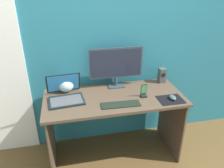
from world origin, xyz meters
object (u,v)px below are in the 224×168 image
object	(u,v)px
monitor	(116,65)
keyboard_external	(121,104)
mouse	(173,97)
phone_in_dock	(144,92)
fishbowl	(66,84)
speaker_right	(162,75)
laptop	(65,95)

from	to	relation	value
monitor	keyboard_external	world-z (taller)	monitor
monitor	mouse	distance (m)	0.67
keyboard_external	phone_in_dock	size ratio (longest dim) A/B	2.70
fishbowl	phone_in_dock	distance (m)	0.82
monitor	phone_in_dock	size ratio (longest dim) A/B	4.17
phone_in_dock	fishbowl	bearing A→B (deg)	159.48
speaker_right	mouse	world-z (taller)	speaker_right
laptop	phone_in_dock	size ratio (longest dim) A/B	2.65
monitor	phone_in_dock	xyz separation A→B (m)	(0.22, -0.30, -0.20)
monitor	mouse	size ratio (longest dim) A/B	5.79
phone_in_dock	laptop	bearing A→B (deg)	171.50
speaker_right	fishbowl	distance (m)	1.08
speaker_right	keyboard_external	world-z (taller)	speaker_right
speaker_right	laptop	bearing A→B (deg)	-171.07
mouse	phone_in_dock	world-z (taller)	phone_in_dock
fishbowl	phone_in_dock	xyz separation A→B (m)	(0.77, -0.29, -0.04)
monitor	mouse	world-z (taller)	monitor
speaker_right	laptop	size ratio (longest dim) A/B	0.46
monitor	laptop	bearing A→B (deg)	-162.11
keyboard_external	mouse	world-z (taller)	mouse
speaker_right	fishbowl	bearing A→B (deg)	-179.93
fishbowl	mouse	bearing A→B (deg)	-21.32
speaker_right	keyboard_external	xyz separation A→B (m)	(-0.59, -0.40, -0.08)
fishbowl	keyboard_external	bearing A→B (deg)	-38.77
phone_in_dock	mouse	bearing A→B (deg)	-23.61
monitor	laptop	distance (m)	0.62
fishbowl	phone_in_dock	bearing A→B (deg)	-20.52
phone_in_dock	keyboard_external	bearing A→B (deg)	-157.24
fishbowl	speaker_right	bearing A→B (deg)	0.07
speaker_right	fishbowl	size ratio (longest dim) A/B	0.95
speaker_right	fishbowl	world-z (taller)	fishbowl
mouse	phone_in_dock	bearing A→B (deg)	154.85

